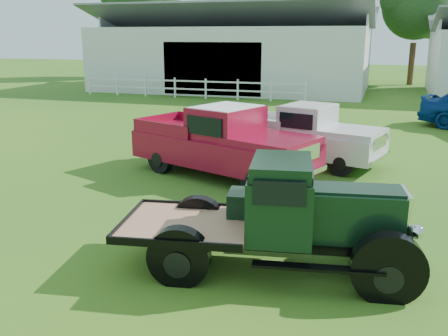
% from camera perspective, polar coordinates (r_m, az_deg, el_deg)
% --- Properties ---
extents(ground, '(120.00, 120.00, 0.00)m').
position_cam_1_polar(ground, '(9.67, -3.34, -7.69)').
color(ground, '#26581C').
extents(shed_left, '(18.80, 10.20, 5.60)m').
position_cam_1_polar(shed_left, '(35.82, 1.22, 13.50)').
color(shed_left, silver).
rests_on(shed_left, ground).
extents(fence_rail, '(14.20, 0.16, 1.20)m').
position_cam_1_polar(fence_rail, '(30.62, -3.88, 9.10)').
color(fence_rail, white).
rests_on(fence_rail, ground).
extents(tree_a, '(6.30, 6.30, 10.50)m').
position_cam_1_polar(tree_a, '(46.48, -9.80, 16.66)').
color(tree_a, black).
rests_on(tree_a, ground).
extents(tree_b, '(6.90, 6.90, 11.50)m').
position_cam_1_polar(tree_b, '(42.97, 8.49, 17.53)').
color(tree_b, black).
rests_on(tree_b, ground).
extents(tree_c, '(5.40, 5.40, 9.00)m').
position_cam_1_polar(tree_c, '(41.35, 21.01, 15.11)').
color(tree_c, black).
rests_on(tree_c, ground).
extents(vintage_flatbed, '(4.93, 2.58, 1.86)m').
position_cam_1_polar(vintage_flatbed, '(8.04, 5.80, -5.44)').
color(vintage_flatbed, black).
rests_on(vintage_flatbed, ground).
extents(red_pickup, '(5.69, 3.81, 1.94)m').
position_cam_1_polar(red_pickup, '(13.38, -0.09, 3.10)').
color(red_pickup, maroon).
rests_on(red_pickup, ground).
extents(white_pickup, '(5.02, 3.06, 1.72)m').
position_cam_1_polar(white_pickup, '(15.00, 9.16, 3.80)').
color(white_pickup, beige).
rests_on(white_pickup, ground).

